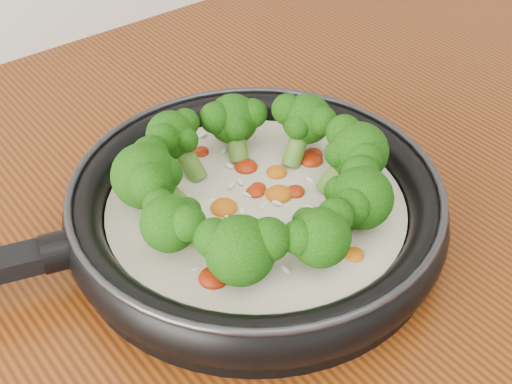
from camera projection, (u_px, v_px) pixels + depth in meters
skillet at (253, 204)px, 0.65m from camera, size 0.57×0.43×0.10m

